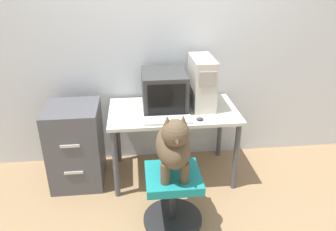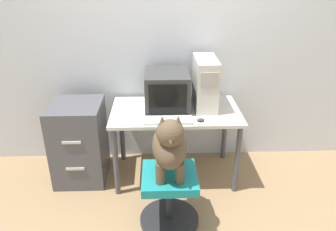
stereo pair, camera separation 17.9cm
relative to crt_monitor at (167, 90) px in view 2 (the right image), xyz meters
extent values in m
plane|color=#937551|center=(0.08, -0.42, -0.89)|extent=(12.00, 12.00, 0.00)
cube|color=silver|center=(0.08, 0.34, 0.41)|extent=(8.00, 0.05, 2.60)
cube|color=beige|center=(0.08, -0.07, -0.19)|extent=(1.20, 0.69, 0.03)
cylinder|color=#4C4C51|center=(-0.47, -0.37, -0.55)|extent=(0.05, 0.05, 0.69)
cylinder|color=#4C4C51|center=(0.63, -0.37, -0.55)|extent=(0.05, 0.05, 0.69)
cylinder|color=#4C4C51|center=(-0.47, 0.22, -0.55)|extent=(0.05, 0.05, 0.69)
cylinder|color=#4C4C51|center=(0.63, 0.22, -0.55)|extent=(0.05, 0.05, 0.69)
cube|color=#383838|center=(0.00, 0.00, 0.00)|extent=(0.40, 0.45, 0.35)
cube|color=black|center=(0.00, -0.23, 0.00)|extent=(0.33, 0.01, 0.27)
cube|color=beige|center=(0.36, 0.01, 0.06)|extent=(0.20, 0.44, 0.47)
cube|color=#9E998E|center=(0.36, -0.22, 0.17)|extent=(0.15, 0.01, 0.13)
cube|color=silver|center=(0.00, -0.32, -0.16)|extent=(0.43, 0.16, 0.02)
cube|color=silver|center=(0.00, -0.32, -0.15)|extent=(0.39, 0.13, 0.00)
ellipsoid|color=#333333|center=(0.28, -0.33, -0.16)|extent=(0.06, 0.05, 0.03)
cylinder|color=#262628|center=(-0.01, -0.76, -0.87)|extent=(0.49, 0.49, 0.04)
cylinder|color=#262628|center=(-0.01, -0.76, -0.67)|extent=(0.05, 0.05, 0.37)
cube|color=teal|center=(-0.01, -0.76, -0.45)|extent=(0.43, 0.42, 0.07)
ellipsoid|color=brown|center=(-0.01, -0.74, -0.17)|extent=(0.26, 0.46, 0.30)
cylinder|color=brown|center=(-0.08, -0.87, -0.33)|extent=(0.07, 0.07, 0.17)
cylinder|color=brown|center=(0.07, -0.87, -0.33)|extent=(0.07, 0.07, 0.17)
sphere|color=brown|center=(-0.01, -0.87, 0.01)|extent=(0.20, 0.20, 0.20)
cone|color=#3E3123|center=(-0.01, -0.96, -0.01)|extent=(0.09, 0.10, 0.09)
cone|color=brown|center=(-0.06, -0.86, 0.09)|extent=(0.07, 0.07, 0.09)
cone|color=brown|center=(0.05, -0.86, 0.09)|extent=(0.07, 0.07, 0.09)
torus|color=red|center=(-0.01, -0.84, -0.07)|extent=(0.14, 0.14, 0.02)
cube|color=#4C4C51|center=(-0.85, -0.08, -0.49)|extent=(0.48, 0.51, 0.79)
cube|color=beige|center=(-0.85, -0.34, -0.36)|extent=(0.17, 0.01, 0.02)
cube|color=beige|center=(-0.85, -0.34, -0.63)|extent=(0.17, 0.01, 0.02)
camera|label=1|loc=(-0.27, -2.86, 1.08)|focal=35.00mm
camera|label=2|loc=(-0.09, -2.87, 1.08)|focal=35.00mm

